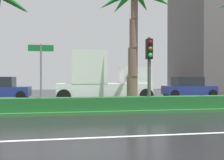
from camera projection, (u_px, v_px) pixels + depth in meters
The scene contains 10 objects.
ground_plane at pixel (69, 108), 13.57m from camera, with size 90.00×42.00×0.10m, color black.
near_lane_divider_stripe at pixel (67, 139), 6.66m from camera, with size 81.00×0.14×0.01m, color white.
median_strip at pixel (69, 108), 12.58m from camera, with size 85.50×4.00×0.15m, color #2D6B33.
median_hedge at pixel (69, 104), 11.20m from camera, with size 76.50×0.70×0.60m.
palm_tree_centre_left at pixel (135, 11), 13.48m from camera, with size 4.19×3.87×6.86m.
traffic_signal_median_right at pixel (149, 60), 11.70m from camera, with size 0.28×0.43×3.42m.
street_name_sign at pixel (41, 68), 10.88m from camera, with size 1.10×0.08×3.00m.
car_in_traffic_second at pixel (0, 89), 18.57m from camera, with size 4.30×2.02×1.72m.
box_truck_lead at pixel (103, 79), 17.03m from camera, with size 6.40×2.64×3.46m.
car_in_traffic_third at pixel (188, 87), 20.80m from camera, with size 4.30×2.02×1.72m.
Camera 1 is at (0.13, -4.76, 1.67)m, focal length 39.41 mm.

